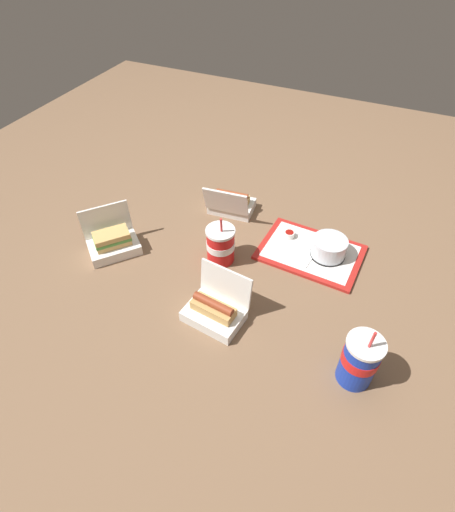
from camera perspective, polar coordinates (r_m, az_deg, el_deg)
The scene contains 11 objects.
ground_plane at distance 1.48m, azimuth 1.31°, elevation -0.40°, with size 3.20×3.20×0.00m, color brown.
food_tray at distance 1.53m, azimuth 11.76°, elevation 0.53°, with size 0.39×0.28×0.01m.
cake_container at distance 1.50m, azimuth 14.27°, elevation 1.12°, with size 0.13×0.13×0.07m.
ketchup_cup at distance 1.56m, azimuth 8.81°, elevation 3.08°, with size 0.04×0.04×0.02m.
napkin_stack at distance 1.50m, azimuth 10.15°, elevation 0.14°, with size 0.10×0.10×0.00m, color white.
plastic_fork at distance 1.59m, azimuth 10.25°, elevation 3.16°, with size 0.11×0.01×0.01m, color white.
clamshell_hotdog_right at distance 1.27m, azimuth -1.79°, elevation -7.66°, with size 0.20×0.17×0.16m.
clamshell_sandwich_back at distance 1.55m, azimuth -16.08°, elevation 1.99°, with size 0.22×0.23×0.16m.
clamshell_hotdog_center at distance 1.67m, azimuth 0.53°, elevation 7.51°, with size 0.20×0.18×0.16m.
soda_cup_left at distance 1.17m, azimuth 18.35°, elevation -13.93°, with size 0.10×0.10×0.23m.
soda_cup_corner at distance 1.43m, azimuth -1.00°, elevation 1.63°, with size 0.11×0.11×0.20m.
Camera 1 is at (0.40, -0.97, 1.05)m, focal length 28.00 mm.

